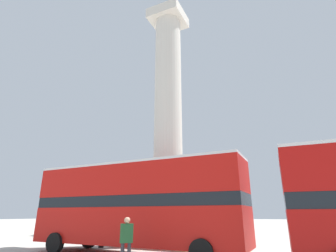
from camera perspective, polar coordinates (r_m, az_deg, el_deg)
The scene contains 6 objects.
ground_plane at distance 18.79m, azimuth -0.00°, elevation -24.47°, with size 200.00×200.00×0.00m, color #ADA89E.
monument_column at distance 19.44m, azimuth -0.00°, elevation -2.77°, with size 5.38×5.38×19.53m.
bus_b at distance 14.27m, azimuth -7.18°, elevation -16.30°, with size 11.36×2.89×4.46m.
equestrian_statue at distance 28.82m, azimuth -21.87°, elevation -18.08°, with size 3.74×3.46×5.64m.
street_lamp at distance 17.71m, azimuth -13.69°, elevation -15.59°, with size 0.38×0.38×5.19m.
pedestrian_near_lamp at distance 10.98m, azimuth -9.06°, elevation -23.01°, with size 0.46×0.47×1.80m.
Camera 1 is at (8.19, -16.81, 1.91)m, focal length 28.00 mm.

